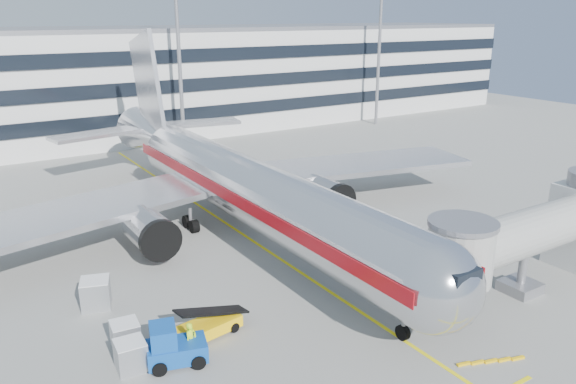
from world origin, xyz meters
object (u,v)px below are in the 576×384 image
cargo_container_left (131,355)px  ramp_worker (191,340)px  cargo_container_right (96,293)px  cargo_container_front (125,335)px  baggage_tug (173,347)px  main_jet (236,183)px  belt_loader (204,327)px

cargo_container_left → ramp_worker: 3.11m
cargo_container_right → ramp_worker: (2.77, -8.28, 0.10)m
cargo_container_left → cargo_container_front: 2.07m
baggage_tug → cargo_container_left: 2.13m
baggage_tug → main_jet: bearing=52.0°
cargo_container_front → cargo_container_left: bearing=-100.0°
baggage_tug → cargo_container_front: bearing=120.3°
belt_loader → baggage_tug: size_ratio=1.35×
belt_loader → cargo_container_front: 4.27m
main_jet → cargo_container_right: main_jet is taller
cargo_container_left → cargo_container_front: bearing=80.0°
main_jet → belt_loader: (-9.21, -13.46, -3.62)m
main_jet → ramp_worker: 18.57m
main_jet → ramp_worker: main_jet is taller
belt_loader → cargo_container_right: size_ratio=2.13×
belt_loader → cargo_container_right: bearing=121.4°
cargo_container_left → baggage_tug: bearing=-20.5°
ramp_worker → cargo_container_right: bearing=79.5°
cargo_container_right → baggage_tug: bearing=-78.1°
ramp_worker → belt_loader: bearing=16.6°
baggage_tug → cargo_container_left: size_ratio=2.15×
main_jet → cargo_container_left: 19.95m
baggage_tug → belt_loader: bearing=30.6°
cargo_container_right → cargo_container_front: size_ratio=1.35×
belt_loader → ramp_worker: belt_loader is taller
main_jet → cargo_container_right: 15.30m
belt_loader → cargo_container_front: (-4.05, 1.34, 0.16)m
cargo_container_left → belt_loader: bearing=9.0°
main_jet → baggage_tug: main_jet is taller
main_jet → belt_loader: bearing=-124.4°
cargo_container_right → main_jet: bearing=26.3°
cargo_container_front → baggage_tug: bearing=-59.7°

